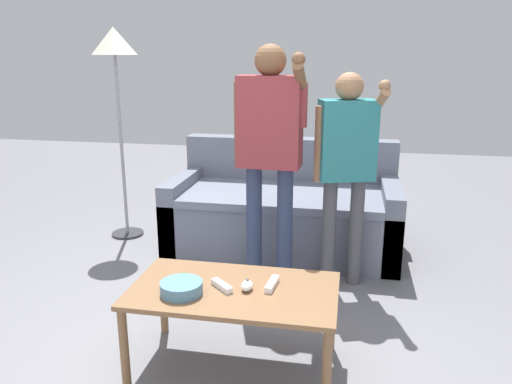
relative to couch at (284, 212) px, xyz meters
The scene contains 10 objects.
ground_plane 1.59m from the couch, 96.16° to the right, with size 12.00×12.00×0.00m, color slate.
couch is the anchor object (origin of this frame).
coffee_table 1.73m from the couch, 90.69° to the right, with size 1.03×0.58×0.45m.
snack_bowl 1.86m from the couch, 98.00° to the right, with size 0.21×0.21×0.06m, color teal.
game_remote_nunchuk 1.75m from the couch, 88.42° to the right, with size 0.06×0.09×0.05m.
floor_lamp 1.90m from the couch, behind, with size 0.37×0.37×1.79m.
player_center 1.04m from the couch, 90.25° to the right, with size 0.48×0.34×1.64m.
player_right 1.02m from the couch, 52.61° to the right, with size 0.46×0.29×1.46m.
game_remote_wand_near 1.75m from the couch, 92.56° to the right, with size 0.13×0.13×0.03m.
game_remote_wand_far 1.70m from the couch, 84.42° to the right, with size 0.05×0.16×0.03m.
Camera 1 is at (0.68, -2.37, 1.57)m, focal length 34.97 mm.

